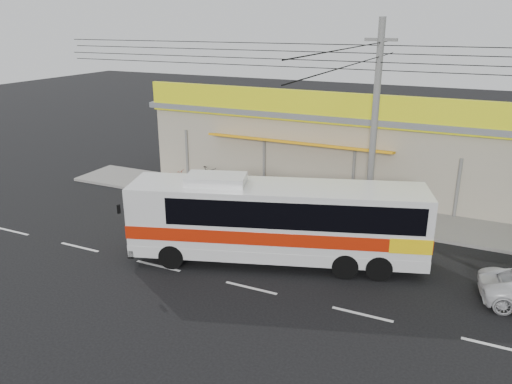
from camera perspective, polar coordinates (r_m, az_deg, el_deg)
ground at (r=20.12m, az=2.54°, el=-7.69°), size 120.00×120.00×0.00m
sidewalk at (r=25.28m, az=7.78°, el=-1.93°), size 30.00×3.20×0.15m
lane_markings at (r=18.10m, az=-0.56°, el=-10.92°), size 50.00×0.12×0.01m
storefront_building at (r=29.76m, az=11.20°, el=5.57°), size 22.60×9.20×5.70m
coach_bus at (r=19.20m, az=2.91°, el=-2.95°), size 11.47×5.76×3.48m
motorbike_red at (r=28.84m, az=-9.27°, el=1.73°), size 1.71×0.72×0.88m
motorbike_dark at (r=28.69m, az=-5.41°, el=1.91°), size 1.70×0.76×0.98m
utility_pole at (r=22.54m, az=13.95°, el=14.78°), size 34.00×14.00×9.19m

